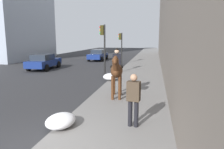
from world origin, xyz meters
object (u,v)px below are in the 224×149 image
object	(u,v)px
pedestrian_greeting	(134,97)
car_near_lane	(98,55)
mounted_horse_near	(117,70)
car_mid_lane	(44,62)
traffic_light_near_curb	(103,43)
traffic_light_far_curb	(121,43)

from	to	relation	value
pedestrian_greeting	car_near_lane	bearing A→B (deg)	27.36
mounted_horse_near	pedestrian_greeting	size ratio (longest dim) A/B	1.38
car_near_lane	car_mid_lane	bearing A→B (deg)	-16.91
traffic_light_near_curb	traffic_light_far_curb	bearing A→B (deg)	-0.17
mounted_horse_near	traffic_light_far_curb	bearing A→B (deg)	-178.58
car_mid_lane	traffic_light_near_curb	xyz separation A→B (m)	(-2.96, -6.50, 1.85)
car_near_lane	car_mid_lane	size ratio (longest dim) A/B	1.02
mounted_horse_near	car_mid_lane	distance (m)	12.00
mounted_horse_near	traffic_light_far_curb	world-z (taller)	traffic_light_far_curb
traffic_light_near_curb	car_mid_lane	bearing A→B (deg)	65.56
car_near_lane	traffic_light_far_curb	xyz separation A→B (m)	(-3.93, -3.64, 1.60)
car_near_lane	traffic_light_far_curb	world-z (taller)	traffic_light_far_curb
car_mid_lane	car_near_lane	bearing A→B (deg)	-20.43
traffic_light_far_curb	mounted_horse_near	bearing A→B (deg)	-171.70
traffic_light_far_curb	traffic_light_near_curb	bearing A→B (deg)	179.83
car_near_lane	car_mid_lane	world-z (taller)	same
car_near_lane	mounted_horse_near	bearing A→B (deg)	19.06
pedestrian_greeting	traffic_light_far_curb	xyz separation A→B (m)	(16.57, 3.07, 1.25)
mounted_horse_near	car_near_lane	distance (m)	18.20
car_mid_lane	traffic_light_far_curb	world-z (taller)	traffic_light_far_curb
car_mid_lane	pedestrian_greeting	bearing A→B (deg)	-142.91
pedestrian_greeting	traffic_light_near_curb	xyz separation A→B (m)	(8.70, 3.09, 1.50)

